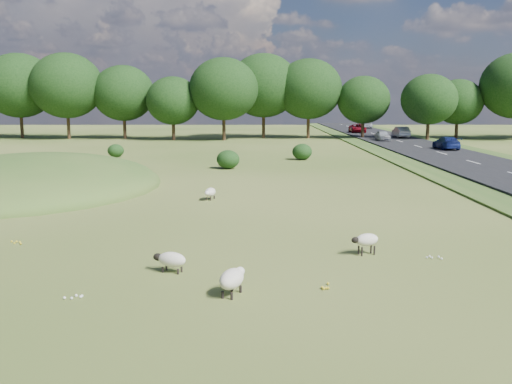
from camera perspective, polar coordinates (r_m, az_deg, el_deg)
ground at (r=43.07m, az=-2.74°, el=2.10°), size 160.00×160.00×0.00m
mound at (r=37.76m, az=-21.81°, el=0.44°), size 16.00×20.00×4.00m
road at (r=55.96m, az=18.70°, el=3.39°), size 8.00×150.00×0.25m
treeline at (r=78.20m, az=-2.41°, el=10.12°), size 96.28×14.66×11.70m
shrubs at (r=49.10m, az=-2.77°, el=3.80°), size 18.90×10.67×1.46m
sheep_0 at (r=20.18m, az=10.95°, el=-4.74°), size 1.09×0.74×0.75m
sheep_1 at (r=15.86m, az=-2.39°, el=-8.64°), size 0.92×1.35×0.75m
sheep_2 at (r=30.71m, az=-4.61°, el=-0.03°), size 0.75×1.18×0.66m
sheep_3 at (r=18.07m, az=-8.51°, el=-6.69°), size 1.17×0.79×0.65m
car_0 at (r=80.35m, az=14.29°, el=5.84°), size 1.55×4.46×1.47m
car_1 at (r=62.52m, az=18.52°, el=4.69°), size 1.84×4.53×1.31m
car_3 at (r=73.77m, az=12.54°, el=5.54°), size 1.50×3.72×1.27m
car_4 at (r=91.02m, az=10.11°, el=6.29°), size 2.19×4.74×1.32m
car_5 at (r=105.20m, az=10.83°, el=6.69°), size 2.07×5.09×1.48m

